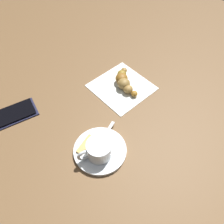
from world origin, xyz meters
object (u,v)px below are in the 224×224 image
(croissant, at_px, (124,81))
(cell_phone, at_px, (12,114))
(sugar_packet, at_px, (85,144))
(napkin, at_px, (122,87))
(teaspoon, at_px, (99,144))
(saucer, at_px, (100,150))
(espresso_cup, at_px, (98,150))

(croissant, bearing_deg, cell_phone, -33.57)
(cell_phone, bearing_deg, sugar_packet, 100.74)
(croissant, distance_m, cell_phone, 0.36)
(sugar_packet, distance_m, cell_phone, 0.25)
(napkin, bearing_deg, teaspoon, 19.48)
(teaspoon, bearing_deg, sugar_packet, -50.74)
(teaspoon, xyz_separation_m, cell_phone, (0.07, -0.28, -0.01))
(sugar_packet, xyz_separation_m, croissant, (-0.25, -0.05, 0.00))
(croissant, xyz_separation_m, cell_phone, (0.30, -0.20, -0.01))
(napkin, relative_size, cell_phone, 1.10)
(teaspoon, relative_size, sugar_packet, 1.98)
(saucer, relative_size, espresso_cup, 1.64)
(espresso_cup, distance_m, cell_phone, 0.30)
(espresso_cup, relative_size, croissant, 0.76)
(sugar_packet, height_order, napkin, sugar_packet)
(sugar_packet, bearing_deg, saucer, 101.50)
(saucer, bearing_deg, sugar_packet, -73.01)
(espresso_cup, height_order, napkin, espresso_cup)
(teaspoon, bearing_deg, croissant, -161.41)
(saucer, xyz_separation_m, croissant, (-0.24, -0.09, 0.01))
(sugar_packet, distance_m, croissant, 0.26)
(espresso_cup, distance_m, napkin, 0.26)
(teaspoon, relative_size, croissant, 1.08)
(croissant, bearing_deg, saucer, 19.98)
(espresso_cup, xyz_separation_m, sugar_packet, (-0.00, -0.05, -0.02))
(cell_phone, bearing_deg, teaspoon, 104.34)
(sugar_packet, bearing_deg, croissant, -174.72)
(saucer, height_order, croissant, croissant)
(sugar_packet, xyz_separation_m, napkin, (-0.24, -0.05, -0.01))
(sugar_packet, xyz_separation_m, cell_phone, (0.05, -0.25, -0.01))
(sugar_packet, bearing_deg, espresso_cup, 83.84)
(saucer, xyz_separation_m, sugar_packet, (0.01, -0.04, 0.01))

